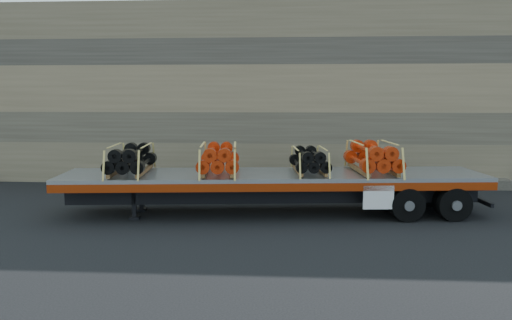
% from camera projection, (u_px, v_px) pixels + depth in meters
% --- Properties ---
extents(ground, '(120.00, 120.00, 0.00)m').
position_uv_depth(ground, '(307.00, 216.00, 14.29)').
color(ground, black).
rests_on(ground, ground).
extents(rock_wall, '(44.00, 3.00, 7.00)m').
position_uv_depth(rock_wall, '(303.00, 94.00, 20.29)').
color(rock_wall, '#7A6B54').
rests_on(rock_wall, ground).
extents(trailer, '(12.23, 3.52, 1.21)m').
position_uv_depth(trailer, '(273.00, 193.00, 14.48)').
color(trailer, '#9DA0A4').
rests_on(trailer, ground).
extents(bundle_front, '(1.32, 2.31, 0.78)m').
position_uv_depth(bundle_front, '(131.00, 160.00, 14.22)').
color(bundle_front, black).
rests_on(bundle_front, trailer).
extents(bundle_midfront, '(1.35, 2.36, 0.80)m').
position_uv_depth(bundle_midfront, '(219.00, 159.00, 14.30)').
color(bundle_midfront, red).
rests_on(bundle_midfront, trailer).
extents(bundle_midrear, '(1.16, 2.03, 0.69)m').
position_uv_depth(bundle_midrear, '(309.00, 161.00, 14.40)').
color(bundle_midrear, black).
rests_on(bundle_midrear, trailer).
extents(bundle_rear, '(1.42, 2.48, 0.84)m').
position_uv_depth(bundle_rear, '(372.00, 158.00, 14.45)').
color(bundle_rear, red).
rests_on(bundle_rear, trailer).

